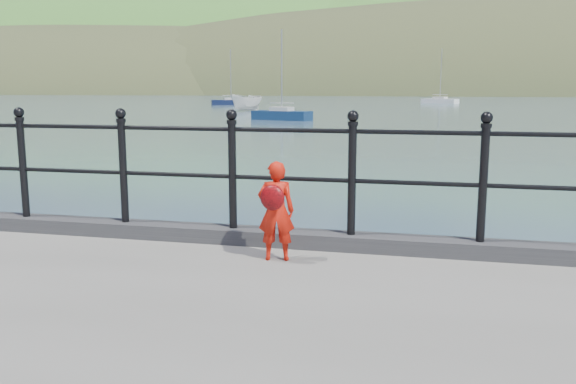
% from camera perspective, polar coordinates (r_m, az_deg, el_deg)
% --- Properties ---
extents(ground, '(600.00, 600.00, 0.00)m').
position_cam_1_polar(ground, '(6.56, 0.56, -13.16)').
color(ground, '#2D4251').
rests_on(ground, ground).
extents(kerb, '(60.00, 0.30, 0.15)m').
position_cam_1_polar(kerb, '(6.08, 0.26, -4.34)').
color(kerb, '#28282B').
rests_on(kerb, quay).
extents(railing, '(18.11, 0.11, 1.20)m').
position_cam_1_polar(railing, '(5.94, 0.27, 2.68)').
color(railing, black).
rests_on(railing, kerb).
extents(far_shore, '(830.00, 200.00, 156.00)m').
position_cam_1_polar(far_shore, '(249.35, 21.82, 3.39)').
color(far_shore, '#333A21').
rests_on(far_shore, ground).
extents(child, '(0.37, 0.33, 0.91)m').
position_cam_1_polar(child, '(5.50, -1.14, -1.69)').
color(child, red).
rests_on(child, quay).
extents(launch_white, '(3.41, 4.80, 1.74)m').
position_cam_1_polar(launch_white, '(64.42, -3.92, 8.35)').
color(launch_white, silver).
rests_on(launch_white, ground).
extents(sailboat_port, '(4.88, 2.77, 6.95)m').
position_cam_1_polar(sailboat_port, '(46.88, -0.59, 7.16)').
color(sailboat_port, navy).
rests_on(sailboat_port, ground).
extents(sailboat_deep, '(5.58, 4.08, 8.19)m').
position_cam_1_polar(sailboat_deep, '(94.23, 14.02, 8.24)').
color(sailboat_deep, white).
rests_on(sailboat_deep, ground).
extents(sailboat_left, '(5.53, 3.73, 7.69)m').
position_cam_1_polar(sailboat_left, '(84.81, -5.34, 8.34)').
color(sailboat_left, '#0E1633').
rests_on(sailboat_left, ground).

